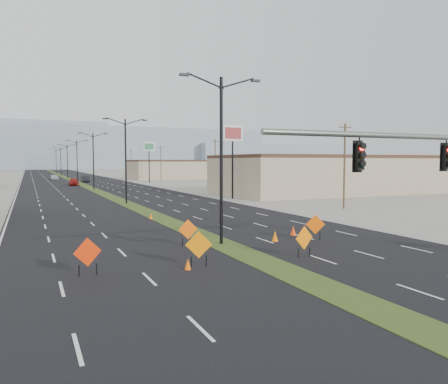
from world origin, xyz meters
name	(u,v)px	position (x,y,z in m)	size (l,w,h in m)	color
ground	(357,302)	(0.00, 0.00, 0.00)	(600.00, 600.00, 0.00)	gray
road_surface	(76,182)	(0.00, 100.00, 0.00)	(25.00, 400.00, 0.02)	black
median_strip	(76,182)	(0.00, 100.00, 0.00)	(2.00, 400.00, 0.04)	#2D4017
building_se_near	(332,176)	(34.00, 45.00, 2.75)	(36.00, 18.00, 5.50)	tan
building_se_far	(205,170)	(38.00, 110.00, 2.50)	(44.00, 16.00, 5.00)	tan
mesa_center	(107,149)	(40.00, 300.00, 14.00)	(220.00, 50.00, 28.00)	gray
mesa_east	(286,157)	(180.00, 290.00, 9.00)	(160.00, 50.00, 18.00)	gray
streetlight_0	(221,155)	(0.00, 12.00, 5.42)	(5.15, 0.24, 10.02)	black
streetlight_1	(126,158)	(0.00, 40.00, 5.42)	(5.15, 0.24, 10.02)	black
streetlight_2	(93,159)	(0.00, 68.00, 5.42)	(5.15, 0.24, 10.02)	black
streetlight_3	(77,160)	(0.00, 96.00, 5.42)	(5.15, 0.24, 10.02)	black
streetlight_4	(67,160)	(0.00, 124.00, 5.42)	(5.15, 0.24, 10.02)	black
streetlight_5	(61,160)	(0.00, 152.00, 5.42)	(5.15, 0.24, 10.02)	black
streetlight_6	(56,161)	(0.00, 180.00, 5.42)	(5.15, 0.24, 10.02)	black
utility_pole_0	(344,165)	(20.00, 25.00, 4.67)	(1.60, 0.20, 9.00)	#4C3823
utility_pole_1	(215,163)	(20.00, 60.00, 4.67)	(1.60, 0.20, 9.00)	#4C3823
utility_pole_2	(161,163)	(20.00, 95.00, 4.67)	(1.60, 0.20, 9.00)	#4C3823
utility_pole_3	(131,163)	(20.00, 130.00, 4.67)	(1.60, 0.20, 9.00)	#4C3823
car_left	(74,182)	(-2.00, 83.76, 0.79)	(1.86, 4.62, 1.58)	maroon
car_mid	(85,179)	(2.00, 98.17, 0.73)	(1.54, 4.41, 1.45)	black
car_far	(54,177)	(-4.12, 115.90, 0.67)	(1.87, 4.59, 1.33)	silver
construction_sign_0	(88,253)	(-8.30, 7.70, 1.00)	(1.24, 0.37, 1.69)	red
construction_sign_1	(199,246)	(-3.28, 7.22, 1.02)	(1.26, 0.40, 1.73)	orange
construction_sign_2	(188,230)	(-2.00, 12.38, 0.93)	(1.19, 0.05, 1.58)	#F25605
construction_sign_3	(304,239)	(2.51, 6.94, 0.97)	(1.21, 0.31, 1.64)	orange
construction_sign_4	(315,225)	(5.94, 10.69, 0.98)	(1.19, 0.46, 1.66)	#DE5404
cone_0	(188,264)	(-3.95, 6.89, 0.27)	(0.32, 0.32, 0.53)	#FF6005
cone_1	(275,236)	(3.44, 11.46, 0.34)	(0.40, 0.40, 0.67)	orange
cone_2	(293,231)	(5.72, 12.87, 0.33)	(0.40, 0.40, 0.66)	#FF4105
cone_3	(151,216)	(-0.95, 25.01, 0.28)	(0.34, 0.34, 0.56)	#FD6405
pole_sign_east_near	(233,139)	(14.61, 41.32, 8.09)	(3.24, 0.86, 9.88)	black
pole_sign_east_far	(149,150)	(15.79, 90.34, 7.86)	(3.12, 1.19, 9.62)	black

